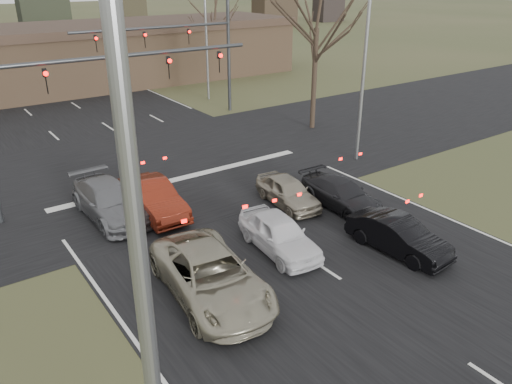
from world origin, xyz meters
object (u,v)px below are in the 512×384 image
Objects in this scene: streetlight_right_near at (363,56)px; car_charcoal_sedan at (341,194)px; car_black_hatch at (398,236)px; car_silver_ahead at (288,191)px; car_grey_ahead at (110,201)px; car_red_ahead at (153,198)px; mast_arm_near at (63,90)px; car_silver_suv at (211,276)px; streetlight_right_far at (204,27)px; building at (70,57)px; mast_arm_far at (193,44)px; streetlight_left at (167,362)px; car_white_sedan at (279,234)px.

streetlight_right_near is 2.36× the size of car_charcoal_sedan.
car_silver_ahead is (-0.77, 5.50, -0.02)m from car_black_hatch.
car_grey_ahead and car_red_ahead have the same top height.
streetlight_right_near is 14.28m from car_grey_ahead.
streetlight_right_near is 2.25× the size of car_red_ahead.
car_silver_suv is at bearing -82.54° from mast_arm_near.
car_grey_ahead is (-13.90, -16.06, -4.86)m from streetlight_right_far.
car_silver_suv is at bearing 163.66° from car_black_hatch.
mast_arm_far reaches higher than building.
streetlight_right_far is at bearing 51.89° from mast_arm_far.
car_silver_ahead is (11.06, 11.58, -4.95)m from streetlight_left.
car_black_hatch is at bearing -53.00° from mast_arm_near.
mast_arm_near is 2.41× the size of car_grey_ahead.
mast_arm_near reaches higher than car_white_sedan.
car_red_ahead is (2.23, -2.84, -4.34)m from mast_arm_near.
streetlight_right_near is at bearing -12.05° from mast_arm_near.
car_black_hatch is (8.23, -10.92, -4.42)m from mast_arm_near.
car_grey_ahead is at bearing -103.66° from building.
building is 15.75m from mast_arm_far.
car_charcoal_sedan is at bearing 23.32° from car_silver_suv.
car_charcoal_sedan is at bearing 71.99° from car_black_hatch.
car_black_hatch is 11.66m from car_grey_ahead.
streetlight_left is 1.99× the size of car_grey_ahead.
car_grey_ahead is at bearing 175.98° from streetlight_right_near.
car_red_ahead is (-2.50, 5.50, 0.05)m from car_white_sedan.
car_charcoal_sedan is 0.84× the size of car_grey_ahead.
streetlight_right_far is at bearing 71.79° from car_black_hatch.
streetlight_left is at bearing -141.57° from streetlight_right_near.
car_silver_suv reaches higher than car_white_sedan.
building reaches higher than car_silver_suv.
mast_arm_near is at bearing 128.65° from car_red_ahead.
streetlight_right_far reaches higher than car_silver_suv.
car_black_hatch is at bearing -98.65° from mast_arm_far.
streetlight_left is at bearing -128.11° from car_white_sedan.
mast_arm_far is 2.97× the size of car_silver_ahead.
streetlight_left is at bearing -156.77° from car_black_hatch.
car_silver_ahead is at bearing 140.69° from car_charcoal_sedan.
car_red_ahead is (-6.00, 8.08, 0.08)m from car_black_hatch.
building reaches higher than car_red_ahead.
building is at bearing 94.64° from car_charcoal_sedan.
car_grey_ahead reaches higher than car_silver_ahead.
streetlight_right_near is 2.52× the size of car_black_hatch.
car_white_sedan reaches higher than car_charcoal_sedan.
mast_arm_near is at bearing 78.07° from streetlight_left.
car_black_hatch is (-3.18, -20.92, -4.36)m from mast_arm_far.
car_charcoal_sedan is (2.00, -31.92, -2.05)m from building.
streetlight_right_near is 1.84× the size of car_silver_suv.
car_white_sedan is at bearing -60.45° from mast_arm_near.
car_red_ahead reaches higher than car_white_sedan.
mast_arm_far is at bearing 101.47° from streetlight_right_near.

